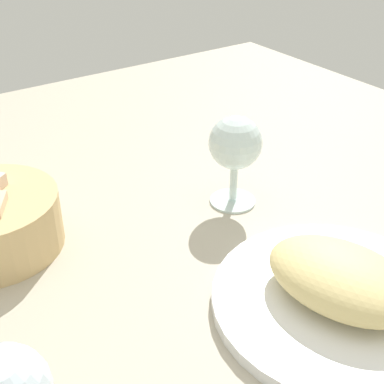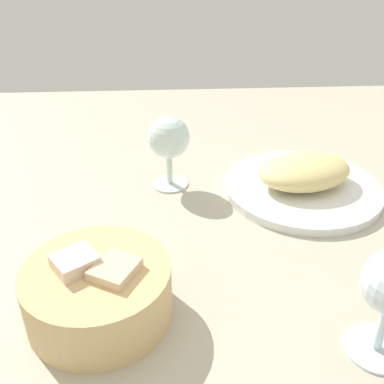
{
  "view_description": "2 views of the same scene",
  "coord_description": "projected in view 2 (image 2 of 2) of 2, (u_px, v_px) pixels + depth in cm",
  "views": [
    {
      "loc": [
        -34.97,
        20.91,
        38.81
      ],
      "look_at": [
        9.74,
        -9.97,
        5.55
      ],
      "focal_mm": 49.85,
      "sensor_mm": 36.0,
      "label": 1
    },
    {
      "loc": [
        12.31,
        49.12,
        38.62
      ],
      "look_at": [
        8.99,
        -5.93,
        5.7
      ],
      "focal_mm": 42.04,
      "sensor_mm": 36.0,
      "label": 2
    }
  ],
  "objects": [
    {
      "name": "ground_plane",
      "position": [
        258.0,
        253.0,
        0.63
      ],
      "size": [
        140.0,
        140.0,
        2.0
      ],
      "primitive_type": "cube",
      "color": "#B3A994"
    },
    {
      "name": "plate",
      "position": [
        302.0,
        188.0,
        0.75
      ],
      "size": [
        25.83,
        25.83,
        1.4
      ],
      "primitive_type": "cylinder",
      "color": "white",
      "rests_on": "ground_plane"
    },
    {
      "name": "omelette",
      "position": [
        304.0,
        171.0,
        0.73
      ],
      "size": [
        17.85,
        14.29,
        4.96
      ],
      "primitive_type": "ellipsoid",
      "rotation": [
        0.0,
        0.0,
        0.25
      ],
      "color": "#E1CA81",
      "rests_on": "plate"
    },
    {
      "name": "lettuce_garnish",
      "position": [
        291.0,
        165.0,
        0.8
      ],
      "size": [
        4.87,
        4.87,
        1.19
      ],
      "primitive_type": "cone",
      "color": "#45892E",
      "rests_on": "plate"
    },
    {
      "name": "bread_basket",
      "position": [
        98.0,
        291.0,
        0.5
      ],
      "size": [
        16.43,
        16.43,
        8.26
      ],
      "color": "tan",
      "rests_on": "ground_plane"
    },
    {
      "name": "wine_glass_near",
      "position": [
        169.0,
        141.0,
        0.73
      ],
      "size": [
        6.93,
        6.93,
        12.33
      ],
      "color": "silver",
      "rests_on": "ground_plane"
    }
  ]
}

